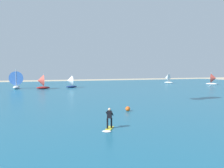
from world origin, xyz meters
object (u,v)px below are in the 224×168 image
Objects in this scene: sailboat_heeled_over at (213,79)px; sailboat_far_left at (41,82)px; sailboat_far_right at (167,78)px; kitesurfer at (109,122)px; sailboat_mid_left at (17,80)px; marker_buoy at (128,109)px; sailboat_trailing at (70,82)px.

sailboat_heeled_over is 1.01× the size of sailboat_far_left.
sailboat_heeled_over reaches higher than sailboat_far_right.
sailboat_mid_left reaches higher than kitesurfer.
sailboat_heeled_over is 50.97m from sailboat_far_left.
sailboat_far_left is at bearing 102.27° from marker_buoy.
marker_buoy is at bearing 55.09° from kitesurfer.
sailboat_heeled_over is 1.06× the size of sailboat_far_right.
sailboat_mid_left is at bearing -173.18° from sailboat_far_right.
kitesurfer is at bearing -86.02° from sailboat_far_left.
sailboat_far_left is at bearing 93.98° from kitesurfer.
kitesurfer is at bearing -79.27° from sailboat_mid_left.
kitesurfer is 0.50× the size of sailboat_heeled_over.
sailboat_far_left is (-50.87, 3.03, -0.02)m from sailboat_heeled_over.
sailboat_mid_left is 1.32× the size of sailboat_far_right.
sailboat_far_right is at bearing 12.38° from sailboat_far_left.
sailboat_far_right reaches higher than sailboat_trailing.
sailboat_far_left is 35.49m from marker_buoy.
kitesurfer is 41.44m from sailboat_far_left.
sailboat_mid_left is 56.90m from sailboat_heeled_over.
sailboat_far_right is (-8.28, 12.39, -0.10)m from sailboat_heeled_over.
sailboat_trailing is at bearing -8.59° from sailboat_mid_left.
marker_buoy is at bearing -128.55° from sailboat_far_right.
sailboat_far_left is (-2.87, 41.33, 1.18)m from kitesurfer.
sailboat_far_right is 6.71× the size of marker_buoy.
sailboat_mid_left is 1.25× the size of sailboat_far_left.
sailboat_far_left reaches higher than sailboat_trailing.
sailboat_mid_left reaches higher than sailboat_heeled_over.
marker_buoy is at bearing -77.73° from sailboat_far_left.
sailboat_mid_left reaches higher than sailboat_far_right.
sailboat_mid_left reaches higher than sailboat_trailing.
sailboat_heeled_over reaches higher than kitesurfer.
sailboat_heeled_over reaches higher than marker_buoy.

